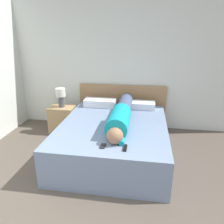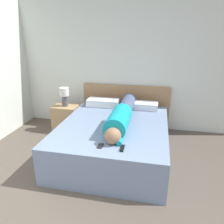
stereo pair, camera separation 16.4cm
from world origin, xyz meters
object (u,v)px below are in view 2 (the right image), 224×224
(nightstand, at_px, (66,118))
(cell_phone, at_px, (100,146))
(table_lamp, at_px, (64,95))
(person_lying, at_px, (122,115))
(bed, at_px, (114,139))
(pillow_second, at_px, (142,106))
(tv_remote, at_px, (122,148))
(pillow_near_headboard, at_px, (103,103))

(nightstand, relative_size, cell_phone, 4.05)
(table_lamp, bearing_deg, person_lying, -28.93)
(bed, distance_m, table_lamp, 1.44)
(pillow_second, relative_size, tv_remote, 3.84)
(pillow_near_headboard, relative_size, tv_remote, 4.04)
(bed, bearing_deg, table_lamp, 147.67)
(tv_remote, relative_size, cell_phone, 1.15)
(nightstand, bearing_deg, bed, -32.33)
(table_lamp, relative_size, person_lying, 0.22)
(bed, distance_m, pillow_near_headboard, 0.97)
(person_lying, bearing_deg, pillow_near_headboard, 122.55)
(person_lying, height_order, tv_remote, person_lying)
(pillow_second, bearing_deg, tv_remote, -94.11)
(table_lamp, relative_size, tv_remote, 2.49)
(nightstand, bearing_deg, person_lying, -28.93)
(pillow_near_headboard, xyz_separation_m, cell_phone, (0.37, -1.57, -0.06))
(bed, xyz_separation_m, pillow_second, (0.38, 0.82, 0.34))
(pillow_second, bearing_deg, bed, -114.74)
(pillow_near_headboard, bearing_deg, tv_remote, -67.66)
(table_lamp, distance_m, tv_remote, 2.06)
(bed, xyz_separation_m, tv_remote, (0.26, -0.77, 0.29))
(bed, bearing_deg, person_lying, 13.03)
(table_lamp, xyz_separation_m, cell_phone, (1.12, -1.48, -0.20))
(nightstand, xyz_separation_m, tv_remote, (1.41, -1.49, 0.30))
(nightstand, bearing_deg, tv_remote, -46.66)
(person_lying, relative_size, pillow_second, 3.00)
(nightstand, height_order, pillow_near_headboard, pillow_near_headboard)
(table_lamp, height_order, pillow_second, table_lamp)
(table_lamp, bearing_deg, bed, -32.33)
(nightstand, bearing_deg, pillow_near_headboard, 7.15)
(cell_phone, bearing_deg, bed, 88.26)
(table_lamp, height_order, person_lying, table_lamp)
(table_lamp, bearing_deg, tv_remote, -46.66)
(person_lying, distance_m, pillow_near_headboard, 0.94)
(bed, height_order, pillow_near_headboard, pillow_near_headboard)
(person_lying, distance_m, pillow_second, 0.84)
(table_lamp, distance_m, pillow_second, 1.53)
(nightstand, distance_m, pillow_near_headboard, 0.84)
(pillow_near_headboard, bearing_deg, bed, -64.63)
(bed, height_order, person_lying, person_lying)
(person_lying, bearing_deg, nightstand, 151.07)
(pillow_near_headboard, relative_size, pillow_second, 1.05)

